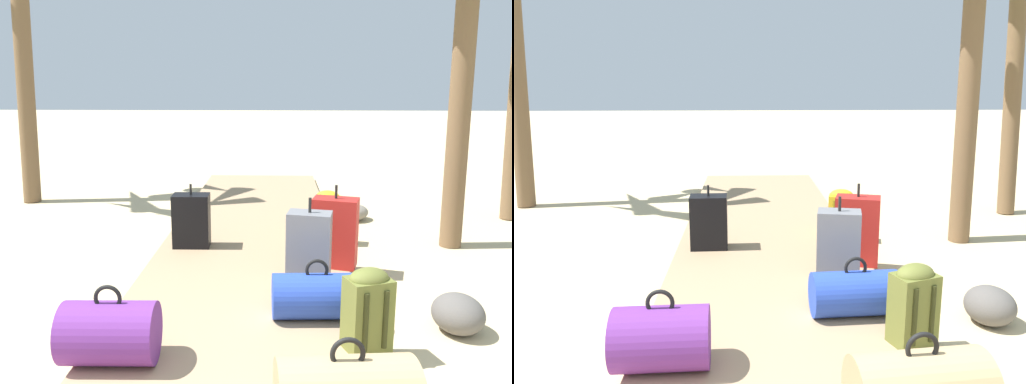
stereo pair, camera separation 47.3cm
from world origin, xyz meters
TOP-DOWN VIEW (x-y plane):
  - ground_plane at (0.00, 3.23)m, footprint 60.00×60.00m
  - boardwalk at (0.00, 4.04)m, footprint 1.84×8.07m
  - duffel_bag_purple at (-0.71, 1.77)m, footprint 0.56×0.39m
  - suitcase_red at (0.79, 3.47)m, footprint 0.44×0.33m
  - backpack_yellow at (0.81, 4.36)m, footprint 0.30×0.25m
  - backpack_olive at (0.83, 1.99)m, footprint 0.32×0.27m
  - suitcase_black at (-0.59, 3.97)m, footprint 0.37×0.24m
  - duffel_bag_blue at (0.55, 2.41)m, footprint 0.63×0.36m
  - suitcase_grey at (0.53, 2.96)m, footprint 0.38×0.28m
  - rock_right_far at (1.53, 2.39)m, footprint 0.42×0.44m
  - rock_right_mid at (1.25, 5.34)m, footprint 0.54×0.53m

SIDE VIEW (x-z plane):
  - ground_plane at x=0.00m, z-range 0.00..0.00m
  - boardwalk at x=0.00m, z-range 0.00..0.08m
  - rock_right_mid at x=1.25m, z-range 0.00..0.20m
  - rock_right_far at x=1.53m, z-range 0.00..0.28m
  - duffel_bag_blue at x=0.55m, z-range 0.03..0.46m
  - duffel_bag_purple at x=-0.71m, z-range 0.03..0.51m
  - backpack_yellow at x=0.81m, z-range 0.09..0.60m
  - suitcase_black at x=-0.59m, z-range 0.03..0.67m
  - backpack_olive at x=0.83m, z-range 0.09..0.62m
  - suitcase_grey at x=0.53m, z-range 0.02..0.77m
  - suitcase_red at x=0.79m, z-range 0.02..0.77m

